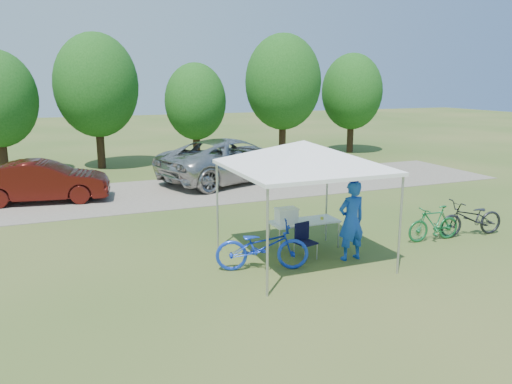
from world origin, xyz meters
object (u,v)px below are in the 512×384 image
(folding_table, at_px, (304,223))
(cooler, at_px, (286,215))
(bike_blue, at_px, (262,246))
(sedan, at_px, (43,181))
(bike_green, at_px, (434,224))
(minivan, at_px, (233,160))
(cyclist, at_px, (351,221))
(bike_dark, at_px, (472,218))
(folding_chair, at_px, (304,238))

(folding_table, distance_m, cooler, 0.53)
(bike_blue, distance_m, sedan, 9.44)
(bike_green, xyz_separation_m, minivan, (-2.13, 9.13, 0.43))
(folding_table, height_order, minivan, minivan)
(cooler, height_order, cyclist, cyclist)
(bike_dark, bearing_deg, cooler, -92.86)
(folding_chair, bearing_deg, bike_green, -15.84)
(cyclist, distance_m, minivan, 9.51)
(minivan, height_order, sedan, minivan)
(bike_green, bearing_deg, folding_table, -99.49)
(folding_table, xyz_separation_m, bike_blue, (-1.49, -0.92, -0.12))
(cooler, distance_m, bike_dark, 5.05)
(bike_dark, bearing_deg, folding_chair, -86.14)
(bike_green, xyz_separation_m, bike_dark, (1.19, -0.07, 0.03))
(bike_dark, relative_size, sedan, 0.44)
(folding_chair, height_order, bike_dark, bike_dark)
(bike_blue, relative_size, minivan, 0.32)
(bike_green, xyz_separation_m, sedan, (-9.17, 8.18, 0.26))
(minivan, bearing_deg, bike_blue, 145.25)
(sedan, bearing_deg, cyclist, -134.12)
(folding_table, relative_size, bike_blue, 0.83)
(bike_blue, height_order, sedan, sedan)
(bike_dark, height_order, sedan, sedan)
(minivan, distance_m, sedan, 7.11)
(cyclist, relative_size, minivan, 0.30)
(folding_table, height_order, cooler, cooler)
(cooler, xyz_separation_m, cyclist, (1.09, -1.09, 0.05))
(folding_chair, height_order, cyclist, cyclist)
(minivan, bearing_deg, sedan, 78.98)
(bike_dark, bearing_deg, cyclist, -79.42)
(sedan, bearing_deg, bike_green, -123.02)
(cyclist, bearing_deg, minivan, -96.23)
(bike_blue, bearing_deg, bike_dark, -71.12)
(bike_green, distance_m, sedan, 12.29)
(sedan, bearing_deg, folding_table, -133.07)
(bike_dark, xyz_separation_m, sedan, (-10.36, 8.24, 0.23))
(bike_green, bearing_deg, sedan, -128.69)
(folding_table, bearing_deg, bike_dark, -10.11)
(folding_table, bearing_deg, sedan, 128.24)
(cooler, bearing_deg, minivan, 78.80)
(cooler, xyz_separation_m, minivan, (1.66, 8.40, 0.01))
(folding_table, distance_m, folding_chair, 0.70)
(cyclist, bearing_deg, sedan, -55.59)
(bike_blue, xyz_separation_m, sedan, (-4.37, 8.37, 0.19))
(bike_blue, bearing_deg, sedan, 45.31)
(cooler, distance_m, minivan, 8.56)
(cooler, height_order, sedan, sedan)
(folding_chair, xyz_separation_m, bike_dark, (4.81, -0.20, 0.01))
(bike_green, relative_size, minivan, 0.24)
(folding_table, xyz_separation_m, cyclist, (0.61, -1.09, 0.27))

